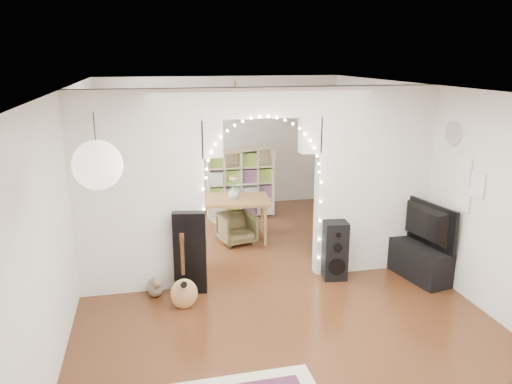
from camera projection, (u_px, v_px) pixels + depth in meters
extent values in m
plane|color=black|center=(261.00, 277.00, 7.22)|extent=(7.50, 7.50, 0.00)
cube|color=white|center=(262.00, 87.00, 6.51)|extent=(5.00, 7.50, 0.02)
cube|color=silver|center=(221.00, 142.00, 10.40)|extent=(5.00, 0.02, 2.70)
cube|color=silver|center=(388.00, 326.00, 3.33)|extent=(5.00, 0.02, 2.70)
cube|color=silver|center=(71.00, 198.00, 6.35)|extent=(0.02, 7.50, 2.70)
cube|color=silver|center=(426.00, 178.00, 7.38)|extent=(0.02, 7.50, 2.70)
cube|color=silver|center=(139.00, 194.00, 6.52)|extent=(1.70, 0.20, 2.70)
cube|color=silver|center=(373.00, 181.00, 7.20)|extent=(1.70, 0.20, 2.70)
cube|color=silver|center=(262.00, 102.00, 6.56)|extent=(1.60, 0.20, 0.40)
cube|color=white|center=(87.00, 158.00, 8.01)|extent=(0.04, 1.20, 1.40)
cylinder|color=white|center=(454.00, 133.00, 6.61)|extent=(0.03, 0.31, 0.31)
sphere|color=white|center=(98.00, 165.00, 3.97)|extent=(0.40, 0.40, 0.40)
cube|color=black|center=(190.00, 253.00, 6.62)|extent=(0.45, 0.21, 1.13)
ellipsoid|color=#B67F48|center=(184.00, 283.00, 6.22)|extent=(0.36, 0.24, 0.41)
cube|color=black|center=(182.00, 257.00, 6.13)|extent=(0.05, 0.04, 0.47)
cube|color=black|center=(182.00, 237.00, 6.06)|extent=(0.06, 0.04, 0.10)
ellipsoid|color=brown|center=(156.00, 287.00, 6.64)|extent=(0.26, 0.37, 0.24)
sphere|color=brown|center=(157.00, 283.00, 6.48)|extent=(0.16, 0.16, 0.14)
cone|color=brown|center=(154.00, 278.00, 6.46)|extent=(0.04, 0.04, 0.05)
cone|color=brown|center=(159.00, 278.00, 6.47)|extent=(0.04, 0.04, 0.05)
cylinder|color=brown|center=(154.00, 287.00, 6.83)|extent=(0.07, 0.23, 0.07)
cube|color=black|center=(335.00, 250.00, 7.08)|extent=(0.36, 0.32, 0.85)
cylinder|color=black|center=(337.00, 267.00, 6.99)|extent=(0.25, 0.05, 0.24)
cylinder|color=black|center=(338.00, 248.00, 6.92)|extent=(0.13, 0.04, 0.13)
cylinder|color=black|center=(338.00, 235.00, 6.87)|extent=(0.08, 0.03, 0.08)
cube|color=black|center=(418.00, 261.00, 7.16)|extent=(0.59, 1.06, 0.50)
imported|color=black|center=(421.00, 224.00, 7.01)|extent=(0.35, 1.08, 0.62)
cube|color=beige|center=(240.00, 183.00, 9.81)|extent=(1.35, 0.76, 1.36)
cube|color=brown|center=(233.00, 200.00, 8.48)|extent=(1.30, 0.96, 0.05)
cylinder|color=brown|center=(203.00, 228.00, 8.23)|extent=(0.05, 0.05, 0.70)
cylinder|color=brown|center=(265.00, 226.00, 8.31)|extent=(0.05, 0.05, 0.70)
cylinder|color=brown|center=(204.00, 216.00, 8.85)|extent=(0.05, 0.05, 0.70)
cylinder|color=brown|center=(262.00, 214.00, 8.92)|extent=(0.05, 0.05, 0.70)
imported|color=silver|center=(233.00, 193.00, 8.45)|extent=(0.21, 0.21, 0.19)
imported|color=#4C4526|center=(183.00, 253.00, 7.46)|extent=(0.61, 0.62, 0.49)
imported|color=#4C4526|center=(237.00, 228.00, 8.48)|extent=(0.67, 0.68, 0.52)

